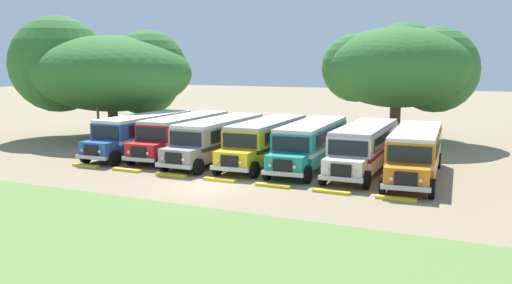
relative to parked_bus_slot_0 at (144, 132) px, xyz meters
name	(u,v)px	position (x,y,z in m)	size (l,w,h in m)	color
ground_plane	(205,187)	(9.70, -7.57, -1.58)	(220.00, 220.00, 0.00)	#937F60
foreground_grass_strip	(84,236)	(9.70, -16.69, -1.58)	(80.00, 11.24, 0.01)	olive
parked_bus_slot_0	(144,132)	(0.00, 0.00, 0.00)	(2.96, 10.87, 2.82)	#23519E
parked_bus_slot_1	(184,133)	(3.07, 0.73, 0.00)	(3.14, 10.90, 2.82)	red
parked_bus_slot_2	(218,137)	(6.41, -0.15, 0.00)	(2.95, 10.87, 2.82)	#9E9993
parked_bus_slot_3	(266,139)	(9.71, 0.48, 0.00)	(3.11, 10.90, 2.82)	yellow
parked_bus_slot_4	(311,142)	(12.85, 0.51, 0.00)	(3.32, 10.94, 2.82)	teal
parked_bus_slot_5	(364,145)	(16.31, 0.61, 0.00)	(3.03, 10.89, 2.82)	silver
parked_bus_slot_6	(415,151)	(19.50, -0.07, 0.00)	(3.46, 10.96, 2.82)	orange
curb_wheelstop_0	(86,166)	(-0.18, -5.90, -1.51)	(2.00, 0.36, 0.15)	yellow
curb_wheelstop_1	(127,170)	(3.12, -5.90, -1.51)	(2.00, 0.36, 0.15)	yellow
curb_wheelstop_2	(171,175)	(6.41, -5.90, -1.51)	(2.00, 0.36, 0.15)	yellow
curb_wheelstop_3	(220,180)	(9.70, -5.90, -1.51)	(2.00, 0.36, 0.15)	yellow
curb_wheelstop_4	(273,185)	(12.99, -5.90, -1.51)	(2.00, 0.36, 0.15)	yellow
curb_wheelstop_5	(331,192)	(16.28, -5.90, -1.51)	(2.00, 0.36, 0.15)	yellow
curb_wheelstop_6	(396,199)	(19.57, -5.90, -1.51)	(2.00, 0.36, 0.15)	yellow
broad_shade_tree	(402,67)	(15.86, 14.46, 4.65)	(12.44, 12.52, 10.15)	brown
secondary_tree	(107,72)	(-8.22, 5.82, 4.26)	(16.09, 14.50, 10.71)	brown
utility_pole	(97,103)	(-5.92, 1.87, 1.83)	(1.80, 0.20, 6.34)	brown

